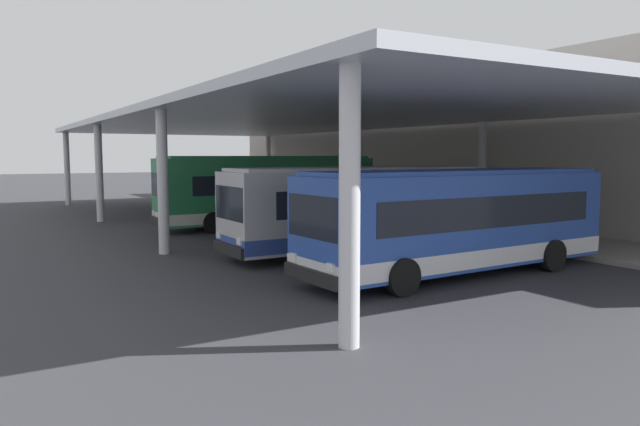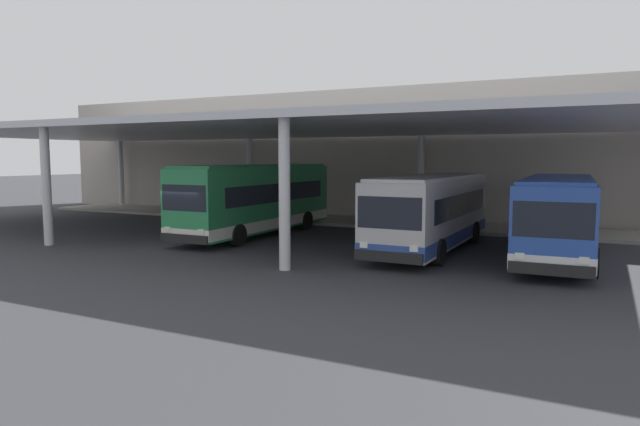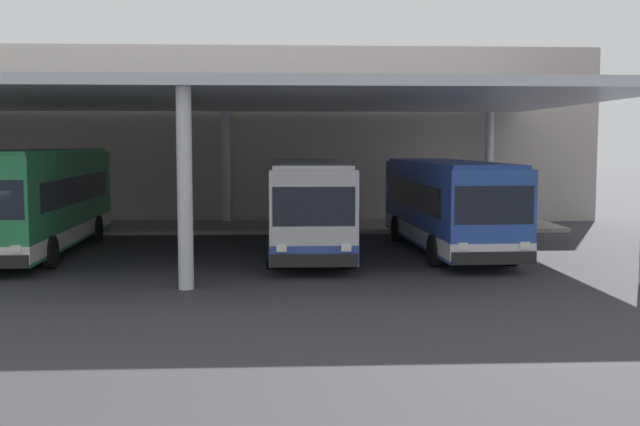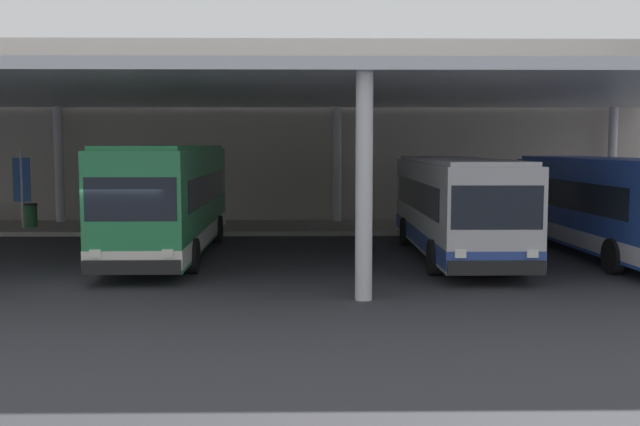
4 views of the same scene
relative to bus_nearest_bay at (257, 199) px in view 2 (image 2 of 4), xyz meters
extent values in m
plane|color=#333338|center=(-0.38, -4.51, -1.84)|extent=(200.00, 200.00, 0.00)
cube|color=gray|center=(-0.38, 7.24, -1.75)|extent=(42.00, 4.50, 0.18)
cube|color=#ADA399|center=(-0.38, 10.49, 2.33)|extent=(48.00, 1.60, 8.35)
cube|color=silver|center=(-0.38, 0.99, 3.56)|extent=(40.00, 17.00, 0.30)
cylinder|color=silver|center=(-18.88, 8.99, 0.78)|extent=(0.40, 0.40, 5.25)
cylinder|color=silver|center=(-6.55, -7.01, 0.78)|extent=(0.40, 0.40, 5.25)
cylinder|color=silver|center=(-6.55, 8.99, 0.78)|extent=(0.40, 0.40, 5.25)
cylinder|color=silver|center=(5.78, -7.01, 0.78)|extent=(0.40, 0.40, 5.25)
cylinder|color=silver|center=(5.78, 8.99, 0.78)|extent=(0.40, 0.40, 5.25)
cube|color=#28844C|center=(0.00, 0.00, 0.06)|extent=(2.67, 11.24, 3.10)
cube|color=white|center=(0.00, 0.00, -1.14)|extent=(2.69, 11.26, 0.50)
cube|color=black|center=(0.00, 0.15, 0.36)|extent=(2.68, 9.22, 0.90)
cube|color=black|center=(0.08, -5.55, 0.41)|extent=(2.30, 0.16, 1.10)
cube|color=black|center=(0.09, -5.64, -1.29)|extent=(2.45, 0.20, 0.36)
cube|color=#2A8B50|center=(0.00, 0.00, 1.67)|extent=(2.46, 10.79, 0.12)
cube|color=yellow|center=(0.08, -5.52, 1.43)|extent=(1.75, 0.15, 0.28)
cube|color=white|center=(-0.81, -5.64, -0.94)|extent=(0.28, 0.08, 0.20)
cube|color=white|center=(0.99, -5.62, -0.94)|extent=(0.28, 0.08, 0.20)
cylinder|color=black|center=(-1.17, -3.49, -1.34)|extent=(0.30, 1.00, 1.00)
cylinder|color=black|center=(1.28, -3.45, -1.34)|extent=(0.30, 1.00, 1.00)
cylinder|color=black|center=(-1.27, 3.06, -1.34)|extent=(0.30, 1.00, 1.00)
cylinder|color=black|center=(1.18, 3.10, -1.34)|extent=(0.30, 1.00, 1.00)
cube|color=#B7B7BC|center=(9.19, -0.61, -0.14)|extent=(2.52, 10.40, 2.70)
cube|color=#2D4799|center=(9.19, -0.61, -1.14)|extent=(2.54, 10.42, 0.50)
cube|color=black|center=(9.19, -0.46, 0.16)|extent=(2.55, 8.53, 0.90)
cube|color=black|center=(9.18, -5.76, 0.21)|extent=(2.30, 0.12, 1.10)
cube|color=black|center=(9.18, -5.85, -1.29)|extent=(2.45, 0.16, 0.36)
cube|color=silver|center=(9.19, -0.61, 1.27)|extent=(2.32, 9.99, 0.12)
cube|color=yellow|center=(9.18, -5.73, 1.03)|extent=(1.75, 0.12, 0.28)
cube|color=white|center=(8.28, -5.84, -0.94)|extent=(0.28, 0.08, 0.20)
cube|color=white|center=(10.08, -5.85, -0.94)|extent=(0.28, 0.08, 0.20)
cylinder|color=black|center=(7.96, -3.84, -1.34)|extent=(0.28, 1.00, 1.00)
cylinder|color=black|center=(10.41, -3.84, -1.34)|extent=(0.28, 1.00, 1.00)
cylinder|color=black|center=(7.97, 2.25, -1.34)|extent=(0.28, 1.00, 1.00)
cylinder|color=black|center=(10.42, 2.24, -1.34)|extent=(0.28, 1.00, 1.00)
cube|color=#284CA8|center=(14.10, -0.43, -0.14)|extent=(2.91, 10.49, 2.70)
cube|color=silver|center=(14.10, -0.43, -1.14)|extent=(2.93, 10.51, 0.50)
cube|color=black|center=(14.09, -0.28, 0.16)|extent=(2.87, 8.62, 0.90)
cube|color=black|center=(14.30, -5.58, 0.21)|extent=(2.30, 0.21, 1.10)
cube|color=black|center=(14.30, -5.67, -1.29)|extent=(2.45, 0.26, 0.36)
cube|color=#2A50B0|center=(14.10, -0.43, 1.27)|extent=(2.69, 10.07, 0.12)
cube|color=yellow|center=(14.30, -5.55, 1.03)|extent=(1.75, 0.19, 0.28)
cube|color=white|center=(13.40, -5.70, -0.94)|extent=(0.28, 0.09, 0.20)
cube|color=white|center=(15.20, -5.63, -0.94)|extent=(0.28, 0.09, 0.20)
cylinder|color=black|center=(13.00, -3.70, -1.34)|extent=(0.32, 1.01, 1.00)
cylinder|color=black|center=(15.45, -3.61, -1.34)|extent=(0.32, 1.01, 1.00)
cylinder|color=black|center=(12.76, 2.37, -1.34)|extent=(0.32, 1.01, 1.00)
cylinder|color=black|center=(15.21, 2.47, -1.34)|extent=(0.32, 1.01, 1.00)
cube|color=#4C515B|center=(-9.66, 7.24, -1.21)|extent=(1.80, 0.44, 0.08)
cube|color=#4C515B|center=(-9.66, 7.44, -0.96)|extent=(1.80, 0.06, 0.44)
cube|color=#2D2D33|center=(-10.36, 7.24, -1.44)|extent=(0.10, 0.36, 0.45)
cube|color=#2D2D33|center=(-8.96, 7.24, -1.44)|extent=(0.10, 0.36, 0.45)
cylinder|color=#236638|center=(-7.07, 6.87, -1.21)|extent=(0.48, 0.48, 0.90)
cylinder|color=black|center=(-7.07, 6.87, -0.72)|extent=(0.52, 0.52, 0.08)
cylinder|color=#B2B2B7|center=(-7.23, 6.44, -0.06)|extent=(0.12, 0.12, 3.20)
cube|color=#285199|center=(-7.23, 6.42, 0.32)|extent=(0.70, 0.04, 1.80)
camera|label=1|loc=(27.23, -13.00, 1.76)|focal=33.32mm
camera|label=2|loc=(15.62, -23.58, 2.06)|focal=31.30mm
camera|label=3|loc=(8.20, -27.26, 1.98)|focal=43.75mm
camera|label=4|loc=(4.51, -23.93, 1.77)|focal=41.46mm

